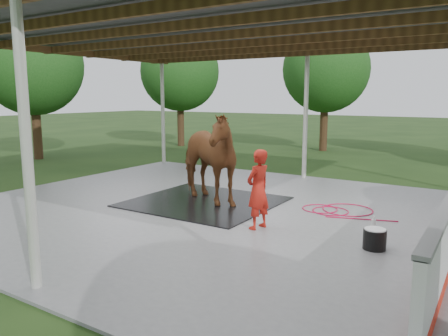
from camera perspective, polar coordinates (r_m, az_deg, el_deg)
The scene contains 11 objects.
ground at distance 9.85m, azimuth -0.04°, elevation -5.85°, with size 100.00×100.00×0.00m, color #1E3814.
concrete_slab at distance 9.84m, azimuth -0.04°, elevation -5.71°, with size 12.00×10.00×0.05m, color slate.
pavilion_structure at distance 9.60m, azimuth -0.04°, elevation 17.64°, with size 12.60×10.60×4.05m.
tree_belt at distance 10.20m, azimuth 4.27°, elevation 16.12°, with size 28.00×28.00×5.80m.
rubber_mat at distance 10.60m, azimuth -2.60°, elevation -4.41°, with size 3.33×3.12×0.02m, color black.
horse at distance 10.39m, azimuth -2.64°, elevation 1.42°, with size 1.16×2.54×2.15m, color brown.
handler at distance 8.39m, azimuth 4.47°, elevation -2.80°, with size 0.56×0.37×1.55m, color #AB1B12.
wash_bucket at distance 7.82m, azimuth 19.08°, elevation -8.71°, with size 0.38×0.38×0.35m.
soap_bottle_a at distance 8.96m, azimuth 18.96°, elevation -6.74°, with size 0.10×0.10×0.26m, color silver.
soap_bottle_b at distance 8.44m, azimuth 18.63°, elevation -7.88°, with size 0.10×0.10×0.21m, color #338CD8.
hose_coil at distance 10.16m, azimuth 14.49°, elevation -5.32°, with size 2.12×1.39×0.02m.
Camera 1 is at (5.09, -8.02, 2.60)m, focal length 35.00 mm.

